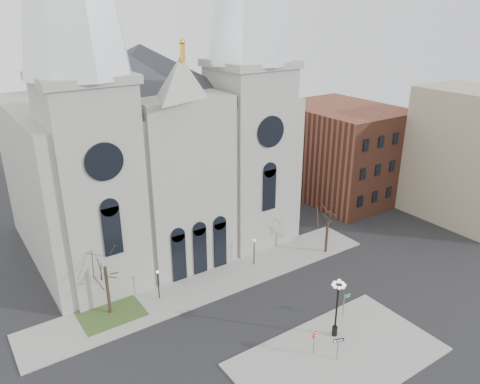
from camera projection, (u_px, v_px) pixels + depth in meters
ground at (275, 339)px, 42.42m from camera, size 160.00×160.00×0.00m
sidewalk_near at (338, 357)px, 40.13m from camera, size 18.00×10.00×0.14m
sidewalk_far at (212, 283)px, 50.83m from camera, size 40.00×6.00×0.14m
grass_patch at (111, 313)px, 45.84m from camera, size 6.00×5.00×0.18m
cathedral at (154, 96)px, 53.04m from camera, size 33.00×26.66×54.00m
bg_building_brick at (340, 152)px, 72.34m from camera, size 14.00×18.00×14.00m
bg_building_tan at (469, 156)px, 63.51m from camera, size 10.00×14.00×18.00m
tree_left at (105, 264)px, 43.79m from camera, size 3.20×3.20×7.50m
tree_right at (328, 219)px, 55.49m from camera, size 3.20×3.20×6.00m
ped_lamp_left at (158, 280)px, 47.23m from camera, size 0.32×0.32×3.26m
ped_lamp_right at (254, 247)px, 53.50m from camera, size 0.32×0.32×3.26m
stop_sign at (314, 337)px, 39.87m from camera, size 0.86×0.19×2.40m
globe_lamp at (337, 301)px, 41.30m from camera, size 1.36×1.36×5.94m
one_way_sign at (338, 345)px, 39.22m from camera, size 0.94×0.39×2.26m
street_name_sign at (344, 303)px, 44.83m from camera, size 0.78×0.15×2.45m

